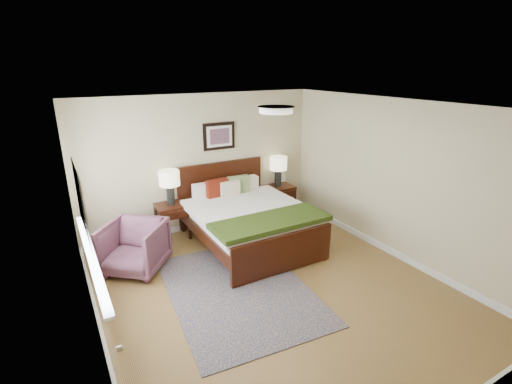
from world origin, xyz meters
TOP-DOWN VIEW (x-y plane):
  - floor at (0.00, 0.00)m, footprint 5.00×5.00m
  - back_wall at (0.00, 2.50)m, footprint 4.50×0.04m
  - front_wall at (0.00, -2.50)m, footprint 4.50×0.04m
  - left_wall at (-2.25, 0.00)m, footprint 0.04×5.00m
  - right_wall at (2.25, 0.00)m, footprint 0.04×5.00m
  - ceiling at (0.00, 0.00)m, footprint 4.50×5.00m
  - window at (-2.20, 0.70)m, footprint 0.11×2.72m
  - door at (-2.23, -1.75)m, footprint 0.06×1.00m
  - ceil_fixture at (0.00, 0.00)m, footprint 0.44×0.44m
  - bed at (0.35, 1.39)m, footprint 1.85×2.25m
  - wall_art at (0.35, 2.47)m, footprint 0.62×0.05m
  - nightstand_left at (-0.70, 2.25)m, footprint 0.54×0.48m
  - nightstand_right at (1.53, 2.26)m, footprint 0.62×0.47m
  - lamp_left at (-0.70, 2.27)m, footprint 0.35×0.35m
  - lamp_right at (1.53, 2.27)m, footprint 0.35×0.35m
  - armchair at (-1.54, 1.45)m, footprint 1.17×1.17m
  - rug_persian at (-0.44, 0.21)m, footprint 2.04×2.72m
  - rug_navy at (0.90, 1.80)m, footprint 0.87×1.29m

SIDE VIEW (x-z plane):
  - floor at x=0.00m, z-range 0.00..0.00m
  - rug_persian at x=-0.44m, z-range 0.00..0.01m
  - rug_navy at x=0.90m, z-range 0.00..0.01m
  - nightstand_right at x=1.53m, z-range 0.07..0.68m
  - armchair at x=-1.54m, z-range 0.00..0.77m
  - nightstand_left at x=-0.70m, z-range 0.19..0.83m
  - bed at x=0.35m, z-range -0.05..1.16m
  - lamp_right at x=1.53m, z-range 0.74..1.35m
  - door at x=-2.23m, z-range -0.02..2.16m
  - lamp_left at x=-0.70m, z-range 0.77..1.38m
  - back_wall at x=0.00m, z-range 0.00..2.50m
  - front_wall at x=0.00m, z-range 0.00..2.50m
  - left_wall at x=-2.25m, z-range 0.00..2.50m
  - right_wall at x=2.25m, z-range 0.00..2.50m
  - window at x=-2.20m, z-range 0.72..2.04m
  - wall_art at x=0.35m, z-range 1.47..1.97m
  - ceil_fixture at x=0.00m, z-range 2.43..2.50m
  - ceiling at x=0.00m, z-range 2.49..2.51m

